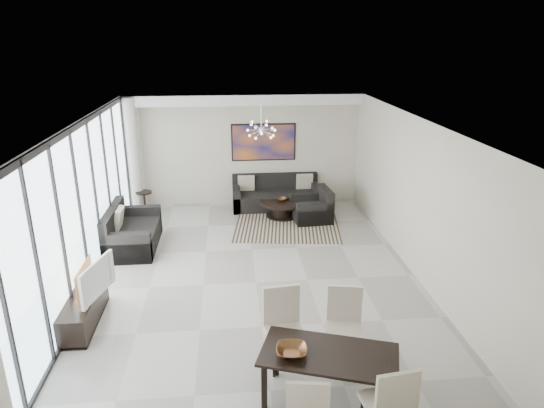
{
  "coord_description": "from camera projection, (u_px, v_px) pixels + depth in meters",
  "views": [
    {
      "loc": [
        -0.46,
        -7.9,
        4.3
      ],
      "look_at": [
        0.37,
        0.75,
        1.25
      ],
      "focal_mm": 32.0,
      "sensor_mm": 36.0,
      "label": 1
    }
  ],
  "objects": [
    {
      "name": "coffee_table",
      "position": [
        282.0,
        208.0,
        12.03
      ],
      "size": [
        1.11,
        1.11,
        0.39
      ],
      "color": "black",
      "rests_on": "floor"
    },
    {
      "name": "dining_chair_se",
      "position": [
        391.0,
        401.0,
        5.15
      ],
      "size": [
        0.55,
        0.55,
        1.05
      ],
      "color": "beige",
      "rests_on": "floor"
    },
    {
      "name": "room_shell",
      "position": [
        282.0,
        207.0,
        8.45
      ],
      "size": [
        6.0,
        9.0,
        2.9
      ],
      "color": "#A8A39B",
      "rests_on": "ground"
    },
    {
      "name": "bowl_dining",
      "position": [
        292.0,
        351.0,
        5.78
      ],
      "size": [
        0.42,
        0.42,
        0.09
      ],
      "primitive_type": "imported",
      "rotation": [
        0.0,
        0.0,
        -0.13
      ],
      "color": "brown",
      "rests_on": "dining_table"
    },
    {
      "name": "armchair",
      "position": [
        313.0,
        209.0,
        11.8
      ],
      "size": [
        0.95,
        1.0,
        0.78
      ],
      "color": "black",
      "rests_on": "floor"
    },
    {
      "name": "rug",
      "position": [
        287.0,
        227.0,
        11.4
      ],
      "size": [
        2.65,
        2.16,
        0.01
      ],
      "primitive_type": "cube",
      "rotation": [
        0.0,
        0.0,
        -0.13
      ],
      "color": "black",
      "rests_on": "floor"
    },
    {
      "name": "loveseat",
      "position": [
        130.0,
        234.0,
        10.27
      ],
      "size": [
        0.99,
        1.77,
        0.88
      ],
      "color": "black",
      "rests_on": "floor"
    },
    {
      "name": "chandelier",
      "position": [
        261.0,
        130.0,
        10.48
      ],
      "size": [
        0.66,
        0.66,
        0.71
      ],
      "color": "silver",
      "rests_on": "room_shell"
    },
    {
      "name": "dining_chair_nw",
      "position": [
        283.0,
        321.0,
        6.55
      ],
      "size": [
        0.57,
        0.57,
        1.1
      ],
      "color": "beige",
      "rests_on": "floor"
    },
    {
      "name": "side_table",
      "position": [
        144.0,
        198.0,
        12.27
      ],
      "size": [
        0.4,
        0.4,
        0.55
      ],
      "color": "black",
      "rests_on": "floor"
    },
    {
      "name": "bowl_coffee",
      "position": [
        282.0,
        200.0,
        12.01
      ],
      "size": [
        0.27,
        0.27,
        0.08
      ],
      "primitive_type": "imported",
      "rotation": [
        0.0,
        0.0,
        -0.07
      ],
      "color": "brown",
      "rests_on": "coffee_table"
    },
    {
      "name": "tv_console",
      "position": [
        84.0,
        310.0,
        7.57
      ],
      "size": [
        0.41,
        1.47,
        0.46
      ],
      "primitive_type": "cube",
      "color": "black",
      "rests_on": "floor"
    },
    {
      "name": "television",
      "position": [
        92.0,
        278.0,
        7.47
      ],
      "size": [
        0.37,
        0.98,
        0.56
      ],
      "primitive_type": "imported",
      "rotation": [
        0.0,
        0.0,
        1.31
      ],
      "color": "gray",
      "rests_on": "tv_console"
    },
    {
      "name": "soffit",
      "position": [
        244.0,
        100.0,
        12.01
      ],
      "size": [
        5.98,
        0.4,
        0.26
      ],
      "primitive_type": "cube",
      "color": "white",
      "rests_on": "room_shell"
    },
    {
      "name": "painting",
      "position": [
        264.0,
        142.0,
        12.58
      ],
      "size": [
        1.68,
        0.04,
        0.98
      ],
      "primitive_type": "cube",
      "color": "#CA631C",
      "rests_on": "room_shell"
    },
    {
      "name": "window_wall",
      "position": [
        86.0,
        212.0,
        8.14
      ],
      "size": [
        0.37,
        8.95,
        2.9
      ],
      "color": "silver",
      "rests_on": "floor"
    },
    {
      "name": "sofa_main",
      "position": [
        276.0,
        197.0,
        12.69
      ],
      "size": [
        2.27,
        0.93,
        0.82
      ],
      "color": "black",
      "rests_on": "floor"
    },
    {
      "name": "dining_table",
      "position": [
        329.0,
        360.0,
        5.84
      ],
      "size": [
        1.81,
        1.3,
        0.68
      ],
      "color": "black",
      "rests_on": "floor"
    },
    {
      "name": "dining_chair_ne",
      "position": [
        344.0,
        318.0,
        6.67
      ],
      "size": [
        0.56,
        0.56,
        1.04
      ],
      "color": "beige",
      "rests_on": "floor"
    }
  ]
}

